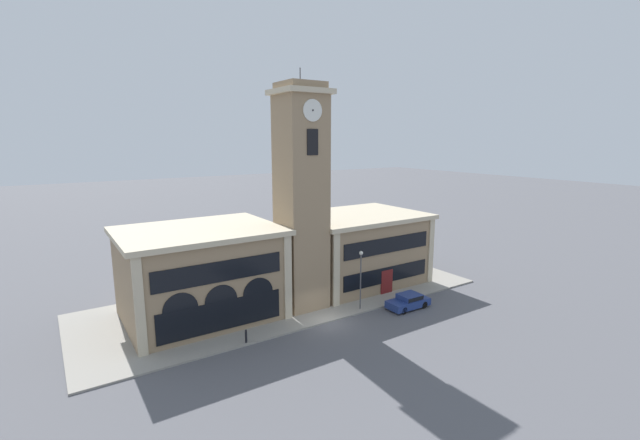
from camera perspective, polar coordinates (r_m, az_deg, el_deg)
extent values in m
plane|color=#56565B|center=(38.22, 1.14, -13.57)|extent=(300.00, 300.00, 0.00)
cube|color=gray|center=(43.87, -4.30, -10.19)|extent=(39.27, 14.45, 0.15)
cube|color=#937A5B|center=(39.04, -2.52, 1.94)|extent=(3.86, 3.86, 19.52)
cube|color=beige|center=(38.78, -2.65, 16.68)|extent=(4.56, 4.56, 0.45)
cube|color=#937A5B|center=(38.84, -2.65, 17.45)|extent=(3.55, 3.55, 0.60)
cylinder|color=#4C4C51|center=(38.95, -2.67, 18.77)|extent=(0.10, 0.10, 1.20)
cylinder|color=silver|center=(36.96, -1.00, 14.42)|extent=(1.85, 0.10, 1.85)
cylinder|color=black|center=(36.90, -0.94, 14.42)|extent=(0.15, 0.04, 0.15)
cylinder|color=silver|center=(39.69, -0.09, 14.17)|extent=(0.10, 1.85, 1.85)
cylinder|color=black|center=(39.73, 0.00, 14.16)|extent=(0.04, 0.15, 0.15)
cube|color=black|center=(36.90, -1.00, 10.35)|extent=(1.08, 0.10, 2.20)
cube|color=#937A5B|center=(39.67, -15.62, -7.14)|extent=(12.82, 9.92, 7.64)
cube|color=beige|center=(38.65, -15.92, -1.41)|extent=(13.52, 10.62, 0.45)
cube|color=beige|center=(33.73, -22.92, -10.83)|extent=(0.70, 0.16, 7.64)
cube|color=beige|center=(37.51, -4.29, -7.80)|extent=(0.70, 0.16, 7.64)
cube|color=black|center=(34.64, -13.19, -6.73)|extent=(10.51, 0.10, 1.68)
cube|color=black|center=(35.89, -12.94, -12.32)|extent=(10.25, 0.10, 2.45)
cylinder|color=black|center=(34.56, -18.09, -11.33)|extent=(2.69, 0.06, 2.69)
cylinder|color=black|center=(35.43, -13.01, -10.51)|extent=(2.69, 0.06, 2.69)
cylinder|color=black|center=(36.56, -8.24, -9.66)|extent=(2.69, 0.06, 2.69)
cube|color=#937A5B|center=(47.73, 4.92, -3.99)|extent=(13.40, 9.92, 7.23)
cube|color=beige|center=(46.90, 4.99, 0.55)|extent=(14.10, 10.62, 0.45)
cube|color=beige|center=(40.20, 2.21, -6.80)|extent=(0.70, 0.16, 7.23)
cube|color=beige|center=(48.42, 14.57, -4.09)|extent=(0.70, 0.16, 7.23)
cube|color=black|center=(43.65, 9.02, -3.34)|extent=(10.99, 0.10, 1.59)
cube|color=maroon|center=(44.74, 8.88, -8.20)|extent=(1.50, 0.12, 2.60)
cube|color=black|center=(44.51, 8.90, -7.24)|extent=(10.99, 0.10, 1.62)
cube|color=navy|center=(41.90, 11.65, -10.76)|extent=(4.19, 1.96, 0.68)
cube|color=navy|center=(41.80, 11.85, -9.96)|extent=(2.02, 1.74, 0.50)
cube|color=black|center=(41.80, 11.85, -9.96)|extent=(1.94, 1.77, 0.38)
cylinder|color=black|center=(40.58, 11.14, -11.76)|extent=(0.68, 0.23, 0.67)
cylinder|color=black|center=(41.71, 9.52, -11.07)|extent=(0.68, 0.23, 0.67)
cylinder|color=black|center=(42.29, 13.73, -10.92)|extent=(0.68, 0.23, 0.67)
cylinder|color=black|center=(43.38, 12.10, -10.29)|extent=(0.68, 0.23, 0.67)
cylinder|color=#4C4C51|center=(40.00, 5.43, -8.24)|extent=(0.12, 0.12, 5.19)
sphere|color=silver|center=(39.19, 5.50, -4.41)|extent=(0.36, 0.36, 0.36)
cylinder|color=black|center=(34.90, -9.83, -15.12)|extent=(0.18, 0.18, 0.90)
sphere|color=black|center=(34.67, -9.86, -14.33)|extent=(0.16, 0.16, 0.16)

